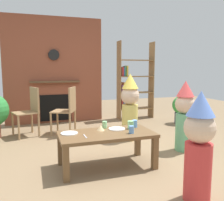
# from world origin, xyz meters

# --- Properties ---
(ground_plane) EXTENTS (12.00, 12.00, 0.00)m
(ground_plane) POSITION_xyz_m (0.00, 0.00, 0.00)
(ground_plane) COLOR #846B4C
(brick_fireplace_feature) EXTENTS (2.20, 0.28, 2.40)m
(brick_fireplace_feature) POSITION_xyz_m (-0.51, 2.60, 1.19)
(brick_fireplace_feature) COLOR brown
(brick_fireplace_feature) RESTS_ON ground_plane
(bookshelf) EXTENTS (0.90, 0.28, 1.90)m
(bookshelf) POSITION_xyz_m (1.35, 2.40, 0.87)
(bookshelf) COLOR olive
(bookshelf) RESTS_ON ground_plane
(coffee_table) EXTENTS (1.19, 0.60, 0.44)m
(coffee_table) POSITION_xyz_m (-0.15, -0.28, 0.38)
(coffee_table) COLOR brown
(coffee_table) RESTS_ON ground_plane
(paper_cup_near_left) EXTENTS (0.07, 0.07, 0.10)m
(paper_cup_near_left) POSITION_xyz_m (0.30, -0.13, 0.49)
(paper_cup_near_left) COLOR #669EE0
(paper_cup_near_left) RESTS_ON coffee_table
(paper_cup_near_right) EXTENTS (0.06, 0.06, 0.09)m
(paper_cup_near_right) POSITION_xyz_m (0.14, -0.41, 0.49)
(paper_cup_near_right) COLOR #669EE0
(paper_cup_near_right) RESTS_ON coffee_table
(paper_cup_center) EXTENTS (0.08, 0.08, 0.11)m
(paper_cup_center) POSITION_xyz_m (0.21, -0.19, 0.50)
(paper_cup_center) COLOR #8CD18C
(paper_cup_center) RESTS_ON coffee_table
(paper_cup_far_left) EXTENTS (0.07, 0.07, 0.09)m
(paper_cup_far_left) POSITION_xyz_m (-0.11, -0.05, 0.49)
(paper_cup_far_left) COLOR #8CD18C
(paper_cup_far_left) RESTS_ON coffee_table
(paper_plate_front) EXTENTS (0.21, 0.21, 0.01)m
(paper_plate_front) POSITION_xyz_m (-0.61, -0.18, 0.45)
(paper_plate_front) COLOR white
(paper_plate_front) RESTS_ON coffee_table
(paper_plate_rear) EXTENTS (0.22, 0.22, 0.01)m
(paper_plate_rear) POSITION_xyz_m (0.03, -0.16, 0.45)
(paper_plate_rear) COLOR white
(paper_plate_rear) RESTS_ON coffee_table
(birthday_cake_slice) EXTENTS (0.10, 0.10, 0.07)m
(birthday_cake_slice) POSITION_xyz_m (-0.19, -0.15, 0.48)
(birthday_cake_slice) COLOR #EAC68C
(birthday_cake_slice) RESTS_ON coffee_table
(table_fork) EXTENTS (0.02, 0.15, 0.01)m
(table_fork) POSITION_xyz_m (-0.44, -0.37, 0.45)
(table_fork) COLOR silver
(table_fork) RESTS_ON coffee_table
(child_with_cone_hat) EXTENTS (0.29, 0.29, 1.05)m
(child_with_cone_hat) POSITION_xyz_m (0.43, -1.31, 0.55)
(child_with_cone_hat) COLOR #D13838
(child_with_cone_hat) RESTS_ON ground_plane
(child_in_pink) EXTENTS (0.30, 0.30, 1.07)m
(child_in_pink) POSITION_xyz_m (1.15, -0.06, 0.56)
(child_in_pink) COLOR #66B27F
(child_in_pink) RESTS_ON ground_plane
(child_by_the_chairs) EXTENTS (0.32, 0.32, 1.16)m
(child_by_the_chairs) POSITION_xyz_m (0.59, 0.74, 0.61)
(child_by_the_chairs) COLOR #E0CC66
(child_by_the_chairs) RESTS_ON ground_plane
(dining_chair_left) EXTENTS (0.51, 0.51, 0.90)m
(dining_chair_left) POSITION_xyz_m (-1.07, 1.57, 0.51)
(dining_chair_left) COLOR #9E7A51
(dining_chair_left) RESTS_ON ground_plane
(dining_chair_middle) EXTENTS (0.53, 0.53, 0.90)m
(dining_chair_middle) POSITION_xyz_m (-0.39, 1.44, 0.51)
(dining_chair_middle) COLOR #9E7A51
(dining_chair_middle) RESTS_ON ground_plane
(potted_plant_tall) EXTENTS (0.41, 0.41, 0.63)m
(potted_plant_tall) POSITION_xyz_m (2.18, 1.51, 0.36)
(potted_plant_tall) COLOR #4C5660
(potted_plant_tall) RESTS_ON ground_plane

